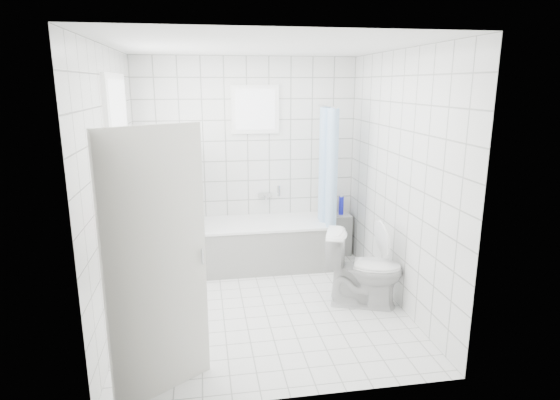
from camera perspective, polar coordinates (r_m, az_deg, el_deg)
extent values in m
plane|color=white|center=(5.03, -1.95, -12.77)|extent=(3.00, 3.00, 0.00)
plane|color=white|center=(4.50, -2.23, 18.26)|extent=(3.00, 3.00, 0.00)
cube|color=white|center=(6.06, -3.93, 4.80)|extent=(2.80, 0.02, 2.60)
cube|color=white|center=(3.16, 1.47, -3.75)|extent=(2.80, 0.02, 2.60)
cube|color=white|center=(4.63, -19.53, 1.17)|extent=(0.02, 3.00, 2.60)
cube|color=white|center=(4.97, 14.16, 2.38)|extent=(0.02, 3.00, 2.60)
cube|color=white|center=(4.86, -18.71, 5.41)|extent=(0.01, 0.90, 1.40)
cube|color=white|center=(5.96, -3.02, 10.95)|extent=(0.50, 0.01, 0.50)
cube|color=white|center=(5.01, -17.54, -2.95)|extent=(0.18, 1.02, 0.08)
cube|color=silver|center=(3.46, -14.70, -7.90)|extent=(0.68, 0.49, 2.00)
cube|color=white|center=(5.96, -2.32, -5.51)|extent=(1.72, 0.75, 0.55)
cube|color=white|center=(5.87, -2.35, -2.84)|extent=(1.74, 0.77, 0.03)
cube|color=white|center=(5.74, -11.61, -1.60)|extent=(0.15, 0.85, 1.50)
cube|color=white|center=(6.40, 6.77, -4.20)|extent=(0.40, 0.24, 0.55)
imported|color=white|center=(4.98, 10.17, -8.25)|extent=(0.88, 0.68, 0.80)
cylinder|color=silver|center=(5.76, 5.71, 11.30)|extent=(0.02, 0.80, 0.02)
cube|color=silver|center=(6.13, -1.84, 0.65)|extent=(0.18, 0.06, 0.06)
imported|color=#3185DC|center=(4.76, -17.89, -2.11)|extent=(0.09, 0.09, 0.20)
imported|color=#D45280|center=(4.60, -18.20, -1.89)|extent=(0.16, 0.16, 0.32)
imported|color=white|center=(5.12, -17.34, -0.46)|extent=(0.14, 0.14, 0.28)
imported|color=silver|center=(4.97, -17.55, -1.57)|extent=(0.14, 0.14, 0.17)
cylinder|color=#1C1FE3|center=(6.33, 7.47, -0.69)|extent=(0.06, 0.06, 0.25)
cylinder|color=#F0411C|center=(6.32, 6.42, -0.75)|extent=(0.06, 0.06, 0.23)
cylinder|color=green|center=(6.22, 6.61, -1.04)|extent=(0.06, 0.06, 0.22)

